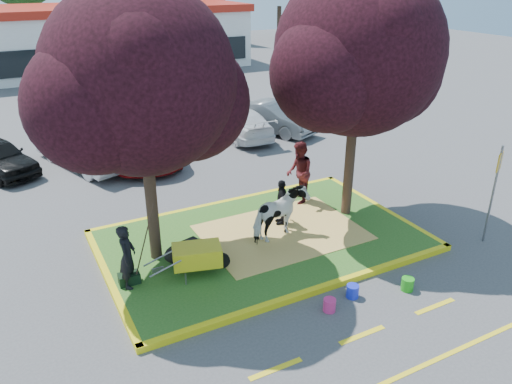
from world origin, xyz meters
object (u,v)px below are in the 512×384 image
sign_post (495,183)px  car_silver (84,146)px  bucket_green (407,284)px  cow (280,215)px  bucket_blue (353,291)px  calf (189,251)px  wheelbarrow (198,255)px  handler (127,257)px  bucket_pink (329,305)px

sign_post → car_silver: sign_post is taller
sign_post → bucket_green: size_ratio=8.84×
cow → bucket_blue: bearing=166.3°
calf → wheelbarrow: size_ratio=0.62×
bucket_green → car_silver: 12.60m
handler → calf: bearing=-49.5°
handler → car_silver: 8.69m
cow → sign_post: bearing=-134.8°
cow → bucket_pink: cow is taller
calf → bucket_blue: size_ratio=4.17×
sign_post → car_silver: size_ratio=0.57×
bucket_pink → car_silver: (-2.94, 11.37, 0.63)m
calf → sign_post: (7.47, -2.51, 1.27)m
wheelbarrow → bucket_pink: 3.19m
cow → sign_post: (4.92, -2.48, 0.85)m
car_silver → sign_post: bearing=108.6°
cow → sign_post: size_ratio=0.60×
handler → wheelbarrow: handler is taller
cow → wheelbarrow: bearing=85.8°
cow → bucket_green: bearing=-173.3°
handler → sign_post: bearing=-75.8°
calf → bucket_blue: bearing=-49.9°
car_silver → cow: bearing=93.4°
calf → bucket_green: 5.20m
bucket_blue → car_silver: car_silver is taller
wheelbarrow → bucket_green: bearing=-17.2°
wheelbarrow → sign_post: size_ratio=0.74×
handler → bucket_blue: size_ratio=5.07×
handler → bucket_pink: handler is taller
wheelbarrow → bucket_blue: bearing=-23.2°
bucket_blue → car_silver: bearing=108.2°
calf → bucket_pink: size_ratio=4.29×
bucket_green → car_silver: size_ratio=0.06×
wheelbarrow → sign_post: sign_post is taller
cow → wheelbarrow: cow is taller
sign_post → handler: bearing=141.8°
bucket_pink → bucket_blue: bearing=12.6°
calf → car_silver: 8.37m
wheelbarrow → bucket_blue: size_ratio=6.69×
bucket_pink → bucket_blue: bucket_blue is taller
sign_post → bucket_green: 3.83m
calf → car_silver: (-0.92, 8.31, 0.36)m
calf → bucket_green: calf is taller
cow → handler: 4.11m
wheelbarrow → car_silver: size_ratio=0.42×
handler → bucket_blue: handler is taller
bucket_blue → cow: bearing=94.3°
bucket_blue → sign_post: bearing=4.6°
cow → bucket_pink: bearing=152.1°
calf → bucket_pink: 3.67m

